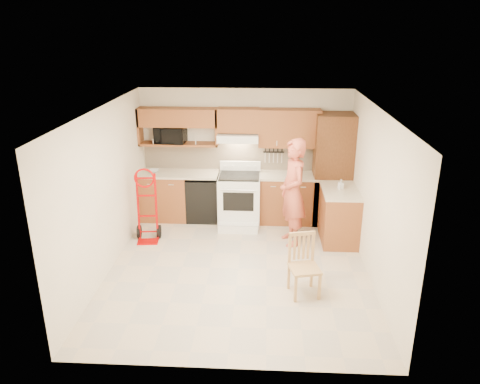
# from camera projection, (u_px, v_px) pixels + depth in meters

# --- Properties ---
(floor) EXTENTS (4.00, 4.50, 0.02)m
(floor) POSITION_uv_depth(u_px,v_px,m) (238.00, 269.00, 7.31)
(floor) COLOR beige
(floor) RESTS_ON ground
(ceiling) EXTENTS (4.00, 4.50, 0.02)m
(ceiling) POSITION_uv_depth(u_px,v_px,m) (238.00, 109.00, 6.44)
(ceiling) COLOR white
(ceiling) RESTS_ON ground
(wall_back) EXTENTS (4.00, 0.02, 2.50)m
(wall_back) POSITION_uv_depth(u_px,v_px,m) (245.00, 154.00, 8.99)
(wall_back) COLOR #EDE1C5
(wall_back) RESTS_ON ground
(wall_front) EXTENTS (4.00, 0.02, 2.50)m
(wall_front) POSITION_uv_depth(u_px,v_px,m) (225.00, 271.00, 4.75)
(wall_front) COLOR #EDE1C5
(wall_front) RESTS_ON ground
(wall_left) EXTENTS (0.02, 4.50, 2.50)m
(wall_left) POSITION_uv_depth(u_px,v_px,m) (105.00, 191.00, 6.98)
(wall_left) COLOR #EDE1C5
(wall_left) RESTS_ON ground
(wall_right) EXTENTS (0.02, 4.50, 2.50)m
(wall_right) POSITION_uv_depth(u_px,v_px,m) (376.00, 197.00, 6.77)
(wall_right) COLOR #EDE1C5
(wall_right) RESTS_ON ground
(backsplash) EXTENTS (3.92, 0.03, 0.55)m
(backsplash) POSITION_uv_depth(u_px,v_px,m) (245.00, 156.00, 8.99)
(backsplash) COLOR beige
(backsplash) RESTS_ON wall_back
(lower_cab_left) EXTENTS (0.90, 0.60, 0.90)m
(lower_cab_left) POSITION_uv_depth(u_px,v_px,m) (165.00, 196.00, 9.06)
(lower_cab_left) COLOR brown
(lower_cab_left) RESTS_ON ground
(dishwasher) EXTENTS (0.60, 0.60, 0.85)m
(dishwasher) POSITION_uv_depth(u_px,v_px,m) (203.00, 198.00, 9.03)
(dishwasher) COLOR black
(dishwasher) RESTS_ON ground
(lower_cab_right) EXTENTS (1.14, 0.60, 0.90)m
(lower_cab_right) POSITION_uv_depth(u_px,v_px,m) (287.00, 199.00, 8.93)
(lower_cab_right) COLOR brown
(lower_cab_right) RESTS_ON ground
(countertop_left) EXTENTS (1.50, 0.63, 0.04)m
(countertop_left) POSITION_uv_depth(u_px,v_px,m) (179.00, 174.00, 8.88)
(countertop_left) COLOR #BBAD99
(countertop_left) RESTS_ON lower_cab_left
(countertop_right) EXTENTS (1.14, 0.63, 0.04)m
(countertop_right) POSITION_uv_depth(u_px,v_px,m) (288.00, 175.00, 8.77)
(countertop_right) COLOR #BBAD99
(countertop_right) RESTS_ON lower_cab_right
(cab_return_right) EXTENTS (0.60, 1.00, 0.90)m
(cab_return_right) POSITION_uv_depth(u_px,v_px,m) (339.00, 216.00, 8.14)
(cab_return_right) COLOR brown
(cab_return_right) RESTS_ON ground
(countertop_return) EXTENTS (0.63, 1.00, 0.04)m
(countertop_return) POSITION_uv_depth(u_px,v_px,m) (341.00, 191.00, 7.98)
(countertop_return) COLOR #BBAD99
(countertop_return) RESTS_ON cab_return_right
(pantry_tall) EXTENTS (0.70, 0.60, 2.10)m
(pantry_tall) POSITION_uv_depth(u_px,v_px,m) (332.00, 170.00, 8.68)
(pantry_tall) COLOR brown
(pantry_tall) RESTS_ON ground
(upper_cab_left) EXTENTS (1.50, 0.33, 0.34)m
(upper_cab_left) POSITION_uv_depth(u_px,v_px,m) (178.00, 117.00, 8.64)
(upper_cab_left) COLOR brown
(upper_cab_left) RESTS_ON wall_back
(upper_shelf_mw) EXTENTS (1.50, 0.33, 0.04)m
(upper_shelf_mw) POSITION_uv_depth(u_px,v_px,m) (179.00, 144.00, 8.82)
(upper_shelf_mw) COLOR brown
(upper_shelf_mw) RESTS_ON wall_back
(upper_cab_center) EXTENTS (0.76, 0.33, 0.44)m
(upper_cab_center) POSITION_uv_depth(u_px,v_px,m) (238.00, 120.00, 8.60)
(upper_cab_center) COLOR brown
(upper_cab_center) RESTS_ON wall_back
(upper_cab_right) EXTENTS (1.14, 0.33, 0.70)m
(upper_cab_right) POSITION_uv_depth(u_px,v_px,m) (289.00, 128.00, 8.60)
(upper_cab_right) COLOR brown
(upper_cab_right) RESTS_ON wall_back
(range_hood) EXTENTS (0.76, 0.46, 0.14)m
(range_hood) POSITION_uv_depth(u_px,v_px,m) (238.00, 137.00, 8.64)
(range_hood) COLOR white
(range_hood) RESTS_ON wall_back
(knife_strip) EXTENTS (0.40, 0.05, 0.29)m
(knife_strip) POSITION_uv_depth(u_px,v_px,m) (273.00, 155.00, 8.92)
(knife_strip) COLOR black
(knife_strip) RESTS_ON backsplash
(microwave) EXTENTS (0.60, 0.43, 0.31)m
(microwave) POSITION_uv_depth(u_px,v_px,m) (171.00, 135.00, 8.77)
(microwave) COLOR black
(microwave) RESTS_ON upper_shelf_mw
(range) EXTENTS (0.78, 1.02, 1.14)m
(range) POSITION_uv_depth(u_px,v_px,m) (239.00, 196.00, 8.72)
(range) COLOR white
(range) RESTS_ON ground
(person) EXTENTS (0.61, 0.78, 1.86)m
(person) POSITION_uv_depth(u_px,v_px,m) (293.00, 193.00, 7.86)
(person) COLOR #C2543D
(person) RESTS_ON ground
(hand_truck) EXTENTS (0.51, 0.48, 1.20)m
(hand_truck) POSITION_uv_depth(u_px,v_px,m) (147.00, 209.00, 8.05)
(hand_truck) COLOR #BE0504
(hand_truck) RESTS_ON ground
(dining_chair) EXTENTS (0.49, 0.52, 0.89)m
(dining_chair) POSITION_uv_depth(u_px,v_px,m) (305.00, 266.00, 6.47)
(dining_chair) COLOR tan
(dining_chair) RESTS_ON ground
(soap_bottle) EXTENTS (0.10, 0.10, 0.17)m
(soap_bottle) POSITION_uv_depth(u_px,v_px,m) (341.00, 184.00, 7.98)
(soap_bottle) COLOR white
(soap_bottle) RESTS_ON countertop_return
(bowl) EXTENTS (0.20, 0.20, 0.05)m
(bowl) POSITION_uv_depth(u_px,v_px,m) (154.00, 171.00, 8.89)
(bowl) COLOR white
(bowl) RESTS_ON countertop_left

